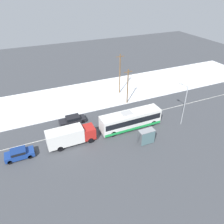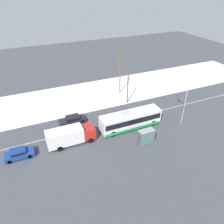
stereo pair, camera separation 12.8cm
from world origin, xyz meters
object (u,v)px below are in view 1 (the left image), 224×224
object	(u,v)px
parked_car_near_truck	(19,153)
pedestrian_at_stop	(146,132)
streetlamp	(184,100)
utility_pole_roadside	(128,86)
utility_pole_snowlot	(120,74)
sedan_car	(73,119)
city_bus	(131,120)
bus_shelter	(147,135)
box_truck	(70,136)

from	to	relation	value
parked_car_near_truck	pedestrian_at_stop	bearing A→B (deg)	-9.66
streetlamp	utility_pole_roadside	world-z (taller)	utility_pole_roadside
pedestrian_at_stop	streetlamp	world-z (taller)	streetlamp
utility_pole_roadside	utility_pole_snowlot	world-z (taller)	utility_pole_snowlot
sedan_car	city_bus	bearing A→B (deg)	148.47
sedan_car	utility_pole_roadside	size ratio (longest dim) A/B	0.63
parked_car_near_truck	bus_shelter	xyz separation A→B (m)	(18.40, -4.79, 0.88)
sedan_car	utility_pole_roadside	xyz separation A→B (m)	(12.27, 2.57, 3.10)
bus_shelter	sedan_car	bearing A→B (deg)	131.08
bus_shelter	streetlamp	bearing A→B (deg)	17.10
bus_shelter	streetlamp	world-z (taller)	streetlamp
city_bus	utility_pole_snowlot	xyz separation A→B (m)	(4.07, 12.77, 3.09)
box_truck	bus_shelter	distance (m)	11.89
utility_pole_snowlot	utility_pole_roadside	bearing A→B (deg)	-96.89
streetlamp	utility_pole_snowlot	world-z (taller)	utility_pole_snowlot
utility_pole_roadside	utility_pole_snowlot	bearing A→B (deg)	83.11
city_bus	sedan_car	xyz separation A→B (m)	(-8.78, 5.39, -0.80)
box_truck	sedan_car	size ratio (longest dim) A/B	1.61
pedestrian_at_stop	utility_pole_roadside	world-z (taller)	utility_pole_roadside
city_bus	box_truck	distance (m)	10.61
box_truck	bus_shelter	size ratio (longest dim) A/B	3.03
bus_shelter	utility_pole_snowlot	xyz separation A→B (m)	(3.81, 17.76, 2.98)
box_truck	sedan_car	bearing A→B (deg)	71.82
pedestrian_at_stop	streetlamp	bearing A→B (deg)	8.12
city_bus	pedestrian_at_stop	xyz separation A→B (m)	(1.09, -3.46, -0.48)
utility_pole_roadside	utility_pole_snowlot	size ratio (longest dim) A/B	0.82
city_bus	sedan_car	bearing A→B (deg)	148.47
parked_car_near_truck	bus_shelter	distance (m)	19.04
pedestrian_at_stop	bus_shelter	distance (m)	1.83
box_truck	bus_shelter	xyz separation A→B (m)	(10.87, -4.82, 0.06)
city_bus	pedestrian_at_stop	bearing A→B (deg)	-72.57
streetlamp	utility_pole_snowlot	xyz separation A→B (m)	(-4.68, 15.14, 0.07)
streetlamp	utility_pole_snowlot	distance (m)	15.85
city_bus	bus_shelter	size ratio (longest dim) A/B	4.35
pedestrian_at_stop	utility_pole_roadside	size ratio (longest dim) A/B	0.24
parked_car_near_truck	pedestrian_at_stop	world-z (taller)	pedestrian_at_stop
city_bus	parked_car_near_truck	world-z (taller)	city_bus
city_bus	pedestrian_at_stop	world-z (taller)	city_bus
city_bus	box_truck	xyz separation A→B (m)	(-10.61, -0.17, 0.05)
box_truck	utility_pole_snowlot	size ratio (longest dim) A/B	0.84
sedan_car	utility_pole_snowlot	bearing A→B (deg)	-150.12
city_bus	pedestrian_at_stop	distance (m)	3.66
parked_car_near_truck	pedestrian_at_stop	size ratio (longest dim) A/B	2.29
box_truck	utility_pole_snowlot	distance (m)	19.80
sedan_car	streetlamp	xyz separation A→B (m)	(17.54, -7.76, 3.83)
bus_shelter	utility_pole_roadside	xyz separation A→B (m)	(3.23, 12.94, 2.19)
parked_car_near_truck	streetlamp	xyz separation A→B (m)	(26.89, -2.18, 3.80)
parked_car_near_truck	city_bus	bearing A→B (deg)	0.60
sedan_car	parked_car_near_truck	world-z (taller)	parked_car_near_truck
city_bus	bus_shelter	world-z (taller)	city_bus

